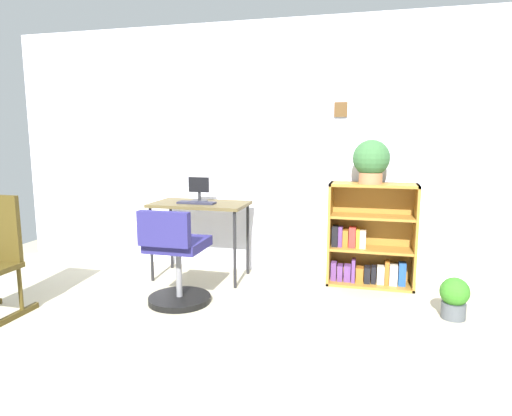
# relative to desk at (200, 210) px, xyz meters

# --- Properties ---
(ground_plane) EXTENTS (6.24, 6.24, 0.00)m
(ground_plane) POSITION_rel_desk_xyz_m (0.39, -1.74, -0.67)
(ground_plane) COLOR #AEA68A
(wall_back) EXTENTS (5.20, 0.12, 2.47)m
(wall_back) POSITION_rel_desk_xyz_m (0.39, 0.41, 0.56)
(wall_back) COLOR silver
(wall_back) RESTS_ON ground_plane
(desk) EXTENTS (0.91, 0.52, 0.74)m
(desk) POSITION_rel_desk_xyz_m (0.00, 0.00, 0.00)
(desk) COLOR brown
(desk) RESTS_ON ground_plane
(monitor) EXTENTS (0.21, 0.16, 0.24)m
(monitor) POSITION_rel_desk_xyz_m (-0.04, 0.07, 0.18)
(monitor) COLOR #262628
(monitor) RESTS_ON desk
(keyboard) EXTENTS (0.36, 0.12, 0.02)m
(keyboard) POSITION_rel_desk_xyz_m (-0.01, -0.07, 0.08)
(keyboard) COLOR #232333
(keyboard) RESTS_ON desk
(office_chair) EXTENTS (0.52, 0.55, 0.81)m
(office_chair) POSITION_rel_desk_xyz_m (0.07, -0.72, -0.31)
(office_chair) COLOR black
(office_chair) RESTS_ON ground_plane
(bookshelf_low) EXTENTS (0.78, 0.30, 0.95)m
(bookshelf_low) POSITION_rel_desk_xyz_m (1.59, 0.22, -0.25)
(bookshelf_low) COLOR olive
(bookshelf_low) RESTS_ON ground_plane
(potted_plant_on_shelf) EXTENTS (0.33, 0.33, 0.39)m
(potted_plant_on_shelf) POSITION_rel_desk_xyz_m (1.58, 0.16, 0.49)
(potted_plant_on_shelf) COLOR #9E6642
(potted_plant_on_shelf) RESTS_ON bookshelf_low
(potted_plant_floor) EXTENTS (0.22, 0.22, 0.32)m
(potted_plant_floor) POSITION_rel_desk_xyz_m (2.23, -0.46, -0.50)
(potted_plant_floor) COLOR #474C51
(potted_plant_floor) RESTS_ON ground_plane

